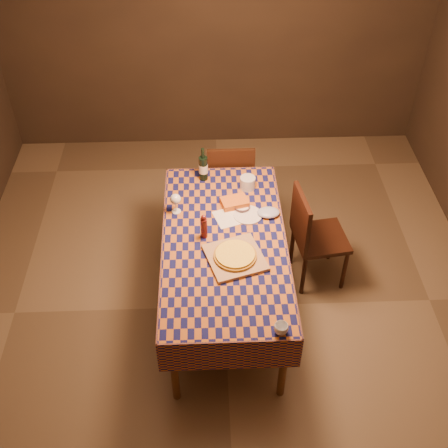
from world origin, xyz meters
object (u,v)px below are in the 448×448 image
at_px(white_plate, 248,215).
at_px(dining_table, 224,248).
at_px(chair_right, 312,233).
at_px(chair_far, 230,179).
at_px(cutting_board, 235,257).
at_px(pizza, 235,255).
at_px(bowl, 242,207).
at_px(wine_bottle, 203,168).

bearing_deg(white_plate, dining_table, -124.99).
relative_size(dining_table, chair_right, 1.98).
xyz_separation_m(chair_far, chair_right, (0.65, -0.76, 0.00)).
distance_m(cutting_board, pizza, 0.03).
height_order(dining_table, bowl, bowl).
height_order(cutting_board, white_plate, cutting_board).
bearing_deg(pizza, chair_right, 36.95).
bearing_deg(wine_bottle, white_plate, -54.96).
bearing_deg(dining_table, bowl, 66.67).
relative_size(dining_table, bowl, 14.20).
bearing_deg(pizza, bowl, 81.23).
relative_size(wine_bottle, white_plate, 1.35).
height_order(chair_far, chair_right, same).
bearing_deg(dining_table, wine_bottle, 100.74).
bearing_deg(cutting_board, wine_bottle, 102.85).
bearing_deg(dining_table, white_plate, 55.01).
relative_size(bowl, wine_bottle, 0.42).
distance_m(wine_bottle, chair_right, 1.06).
bearing_deg(pizza, white_plate, 74.98).
bearing_deg(white_plate, bowl, 116.86).
height_order(pizza, wine_bottle, wine_bottle).
distance_m(pizza, chair_right, 0.89).
bearing_deg(dining_table, chair_far, 84.90).
bearing_deg(chair_right, pizza, -143.05).
bearing_deg(wine_bottle, chair_right, -27.15).
relative_size(pizza, chair_far, 0.37).
xyz_separation_m(pizza, chair_far, (0.02, 1.26, -0.29)).
bearing_deg(chair_right, white_plate, -176.26).
bearing_deg(chair_right, chair_far, 130.36).
height_order(dining_table, chair_right, chair_right).
bearing_deg(dining_table, cutting_board, -68.81).
bearing_deg(bowl, chair_far, 94.84).
distance_m(pizza, chair_far, 1.29).
bearing_deg(chair_far, dining_table, -95.10).
bearing_deg(pizza, dining_table, 111.19).
bearing_deg(cutting_board, dining_table, 111.19).
xyz_separation_m(bowl, chair_right, (0.58, -0.05, -0.27)).
bearing_deg(dining_table, pizza, -68.81).
xyz_separation_m(dining_table, chair_right, (0.74, 0.32, -0.17)).
xyz_separation_m(pizza, white_plate, (0.13, 0.47, -0.03)).
distance_m(chair_far, chair_right, 1.00).
distance_m(dining_table, chair_far, 1.09).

